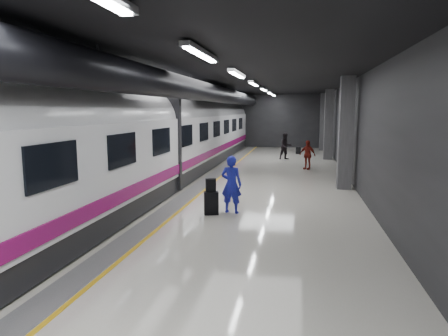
{
  "coord_description": "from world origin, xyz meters",
  "views": [
    {
      "loc": [
        2.74,
        -14.64,
        3.17
      ],
      "look_at": [
        0.38,
        -2.25,
        1.34
      ],
      "focal_mm": 32.0,
      "sensor_mm": 36.0,
      "label": 1
    }
  ],
  "objects": [
    {
      "name": "ground",
      "position": [
        0.0,
        0.0,
        0.0
      ],
      "size": [
        40.0,
        40.0,
        0.0
      ],
      "primitive_type": "plane",
      "color": "silver",
      "rests_on": "ground"
    },
    {
      "name": "suitcase_main",
      "position": [
        0.13,
        -3.0,
        0.35
      ],
      "size": [
        0.49,
        0.39,
        0.71
      ],
      "primitive_type": "cube",
      "rotation": [
        0.0,
        0.0,
        0.29
      ],
      "color": "black",
      "rests_on": "ground"
    },
    {
      "name": "traveler_main",
      "position": [
        0.7,
        -2.68,
        0.9
      ],
      "size": [
        0.71,
        0.52,
        1.79
      ],
      "primitive_type": "imported",
      "rotation": [
        0.0,
        0.0,
        3.0
      ],
      "color": "#1C2FD2",
      "rests_on": "ground"
    },
    {
      "name": "suitcase_far",
      "position": [
        2.66,
        14.9,
        0.25
      ],
      "size": [
        0.37,
        0.27,
        0.51
      ],
      "primitive_type": "cube",
      "rotation": [
        0.0,
        0.0,
        -0.13
      ],
      "color": "black",
      "rests_on": "ground"
    },
    {
      "name": "train",
      "position": [
        -3.25,
        -0.0,
        2.07
      ],
      "size": [
        3.05,
        38.0,
        4.05
      ],
      "color": "black",
      "rests_on": "ground"
    },
    {
      "name": "platform_hall",
      "position": [
        -0.29,
        0.96,
        3.54
      ],
      "size": [
        10.02,
        40.02,
        4.51
      ],
      "color": "black",
      "rests_on": "ground"
    },
    {
      "name": "traveler_far_b",
      "position": [
        3.17,
        7.21,
        0.79
      ],
      "size": [
        0.99,
        0.78,
        1.57
      ],
      "primitive_type": "imported",
      "rotation": [
        0.0,
        0.0,
        -0.5
      ],
      "color": "maroon",
      "rests_on": "ground"
    },
    {
      "name": "traveler_far_a",
      "position": [
        1.85,
        11.38,
        0.87
      ],
      "size": [
        1.04,
        0.96,
        1.73
      ],
      "primitive_type": "imported",
      "rotation": [
        0.0,
        0.0,
        0.46
      ],
      "color": "black",
      "rests_on": "ground"
    },
    {
      "name": "shoulder_bag",
      "position": [
        0.11,
        -2.99,
        0.91
      ],
      "size": [
        0.34,
        0.26,
        0.4
      ],
      "primitive_type": "cube",
      "rotation": [
        0.0,
        0.0,
        0.38
      ],
      "color": "black",
      "rests_on": "suitcase_main"
    }
  ]
}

